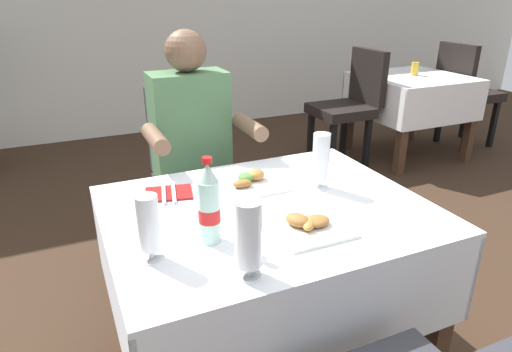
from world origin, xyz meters
name	(u,v)px	position (x,y,z in m)	size (l,w,h in m)	color
main_dining_table	(267,249)	(-0.08, 0.16, 0.55)	(1.10, 0.88, 0.72)	white
chair_far_diner_seat	(199,170)	(-0.08, 0.99, 0.55)	(0.44, 0.50, 0.97)	#2D2D33
seated_diner_far	(194,149)	(-0.13, 0.88, 0.71)	(0.50, 0.46, 1.26)	#282D42
plate_near_camera	(308,224)	(-0.03, -0.03, 0.74)	(0.24, 0.24, 0.05)	white
plate_far_diner	(252,181)	(-0.06, 0.35, 0.74)	(0.22, 0.22, 0.05)	white
beer_glass_left	(321,161)	(0.17, 0.23, 0.83)	(0.07, 0.07, 0.22)	white
beer_glass_middle	(149,228)	(-0.52, -0.01, 0.82)	(0.07, 0.07, 0.20)	white
beer_glass_right	(248,239)	(-0.30, -0.19, 0.83)	(0.07, 0.07, 0.22)	white
cola_bottle_primary	(209,206)	(-0.34, 0.02, 0.84)	(0.07, 0.07, 0.27)	silver
napkin_cutlery_set	(169,193)	(-0.37, 0.40, 0.73)	(0.19, 0.20, 0.01)	maroon
background_dining_table	(411,97)	(2.17, 1.94, 0.54)	(0.87, 0.84, 0.72)	white
background_chair_left	(350,102)	(1.52, 1.94, 0.55)	(0.50, 0.44, 0.97)	black
background_chair_right	(465,89)	(2.81, 1.94, 0.55)	(0.50, 0.44, 0.97)	black
background_table_tumbler	(415,69)	(2.19, 1.96, 0.78)	(0.06, 0.06, 0.11)	gold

